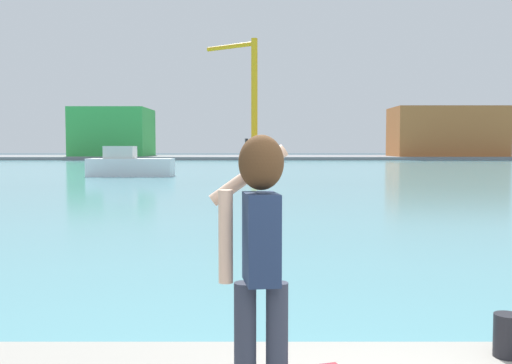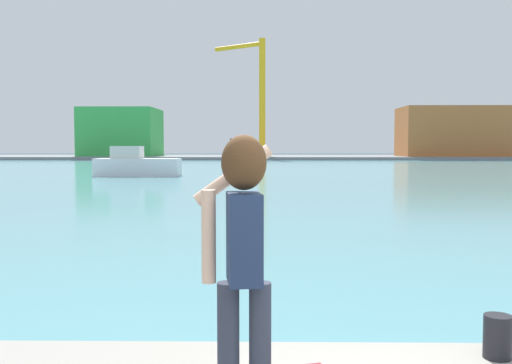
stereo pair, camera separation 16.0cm
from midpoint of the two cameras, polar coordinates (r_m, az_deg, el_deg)
The scene contains 9 objects.
ground_plane at distance 52.92m, azimuth 1.82°, elevation 1.24°, with size 220.00×220.00×0.00m, color #334751.
harbor_water at distance 54.91m, azimuth 1.78°, elevation 1.33°, with size 140.00×100.00×0.02m, color #599EA8.
far_shore_dock at distance 94.89m, azimuth 1.40°, elevation 2.43°, with size 140.00×20.00×0.48m, color gray.
person_photographer at distance 3.63m, azimuth -0.09°, elevation -6.05°, with size 0.53×0.55×1.74m.
harbor_bollard at distance 5.13m, azimuth 23.45°, elevation -13.74°, with size 0.22×0.22×0.34m, color black.
boat_moored at distance 41.86m, azimuth -11.56°, elevation 1.64°, with size 6.01×2.11×2.12m.
warehouse_left at distance 98.16m, azimuth -12.98°, elevation 4.77°, with size 11.77×11.76×7.70m, color green.
warehouse_right at distance 96.46m, azimuth 18.95°, elevation 4.68°, with size 16.82×9.33×7.67m, color #B26633.
port_crane at distance 92.97m, azimuth 0.18°, elevation 9.29°, with size 8.40×6.43×18.41m.
Camera 2 is at (-0.79, -2.86, 2.19)m, focal length 40.81 mm.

